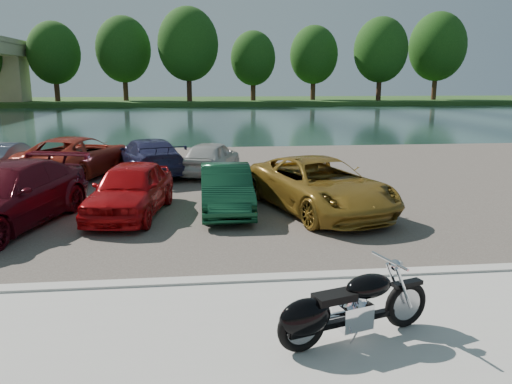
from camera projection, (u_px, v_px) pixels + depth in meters
ground at (315, 340)px, 6.86m from camera, size 200.00×200.00×0.00m
promenade at (334, 379)px, 5.88m from camera, size 60.00×6.00×0.10m
kerb at (290, 279)px, 8.78m from camera, size 60.00×0.30×0.14m
parking_lot at (245, 181)px, 17.52m from camera, size 60.00×18.00×0.04m
river at (217, 119)px, 45.64m from camera, size 120.00×40.00×0.00m
far_bank at (210, 101)px, 76.61m from camera, size 120.00×24.00×0.60m
far_trees at (242, 50)px, 69.47m from camera, size 70.25×10.68×12.52m
motorcycle at (342, 309)px, 6.53m from camera, size 2.27×1.01×1.05m
car_3 at (5, 196)px, 11.85m from camera, size 3.43×5.61×1.52m
car_4 at (131, 189)px, 12.92m from camera, size 2.22×4.26×1.38m
car_5 at (226, 189)px, 13.29m from camera, size 1.31×3.75×1.24m
car_6 at (319, 185)px, 13.29m from camera, size 3.78×5.60×1.43m
car_9 at (6, 159)px, 18.28m from camera, size 1.66×3.90×1.25m
car_10 at (77, 156)px, 18.16m from camera, size 3.87×5.78×1.47m
car_11 at (148, 156)px, 18.58m from camera, size 3.28×5.00×1.35m
car_12 at (211, 158)px, 18.56m from camera, size 2.59×3.98×1.26m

